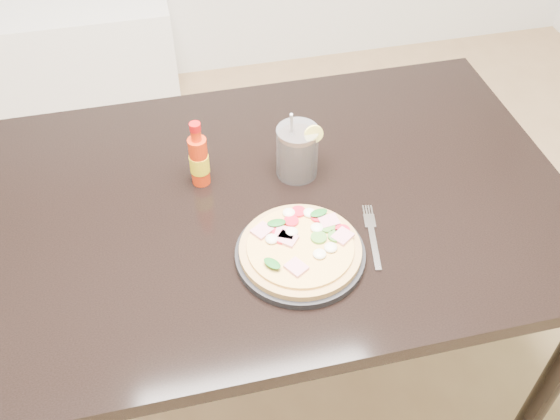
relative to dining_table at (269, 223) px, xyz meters
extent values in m
cube|color=black|center=(0.00, 0.00, 0.06)|extent=(1.40, 0.90, 0.04)
cylinder|color=black|center=(0.64, -0.39, -0.31)|extent=(0.06, 0.06, 0.71)
cylinder|color=black|center=(-0.64, 0.39, -0.31)|extent=(0.06, 0.06, 0.71)
cylinder|color=black|center=(0.64, 0.39, -0.31)|extent=(0.06, 0.06, 0.71)
cylinder|color=black|center=(0.03, -0.19, 0.09)|extent=(0.27, 0.27, 0.02)
cylinder|color=tan|center=(0.03, -0.19, 0.11)|extent=(0.25, 0.25, 0.01)
cylinder|color=#E1AF61|center=(0.03, -0.19, 0.12)|extent=(0.22, 0.22, 0.01)
cube|color=pink|center=(0.00, -0.17, 0.12)|extent=(0.05, 0.05, 0.01)
cube|color=pink|center=(0.00, -0.25, 0.12)|extent=(0.05, 0.05, 0.01)
cube|color=pink|center=(0.00, -0.15, 0.12)|extent=(0.05, 0.05, 0.01)
cube|color=pink|center=(0.10, -0.14, 0.12)|extent=(0.04, 0.04, 0.01)
cube|color=pink|center=(-0.04, -0.13, 0.12)|extent=(0.05, 0.05, 0.01)
cube|color=pink|center=(0.12, -0.19, 0.12)|extent=(0.05, 0.05, 0.01)
cylinder|color=red|center=(-0.01, -0.16, 0.12)|extent=(0.03, 0.03, 0.01)
cylinder|color=red|center=(-0.01, -0.15, 0.12)|extent=(0.03, 0.03, 0.01)
cylinder|color=red|center=(0.02, -0.12, 0.12)|extent=(0.03, 0.03, 0.01)
cylinder|color=red|center=(0.05, -0.10, 0.12)|extent=(0.03, 0.03, 0.01)
cylinder|color=red|center=(0.08, -0.12, 0.12)|extent=(0.03, 0.03, 0.01)
cylinder|color=red|center=(0.12, -0.17, 0.12)|extent=(0.03, 0.03, 0.01)
cylinder|color=#45842C|center=(0.07, -0.18, 0.12)|extent=(0.03, 0.03, 0.01)
cylinder|color=#45842C|center=(0.11, -0.18, 0.12)|extent=(0.03, 0.03, 0.01)
cylinder|color=#45842C|center=(0.09, -0.15, 0.12)|extent=(0.03, 0.03, 0.01)
ellipsoid|color=#EBE7CB|center=(0.03, -0.10, 0.12)|extent=(0.03, 0.03, 0.01)
ellipsoid|color=#EBE7CB|center=(0.09, -0.21, 0.12)|extent=(0.03, 0.03, 0.01)
ellipsoid|color=#EBE7CB|center=(0.07, -0.11, 0.12)|extent=(0.03, 0.03, 0.01)
ellipsoid|color=#EBE7CB|center=(0.02, -0.15, 0.12)|extent=(0.03, 0.03, 0.01)
ellipsoid|color=#EBE7CB|center=(-0.03, -0.16, 0.12)|extent=(0.03, 0.03, 0.01)
ellipsoid|color=#EBE7CB|center=(0.06, -0.22, 0.12)|extent=(0.03, 0.03, 0.01)
ellipsoid|color=#EBE7CB|center=(0.07, -0.15, 0.12)|extent=(0.03, 0.03, 0.01)
ellipsoid|color=#17641D|center=(-0.01, -0.12, 0.13)|extent=(0.04, 0.02, 0.00)
ellipsoid|color=#17641D|center=(0.09, -0.12, 0.13)|extent=(0.04, 0.03, 0.00)
ellipsoid|color=#17641D|center=(-0.04, -0.23, 0.13)|extent=(0.04, 0.05, 0.00)
cylinder|color=red|center=(-0.14, 0.09, 0.15)|extent=(0.05, 0.05, 0.13)
cylinder|color=yellow|center=(-0.14, 0.09, 0.14)|extent=(0.05, 0.05, 0.05)
cylinder|color=red|center=(-0.14, 0.09, 0.22)|extent=(0.02, 0.02, 0.03)
cylinder|color=red|center=(-0.14, 0.09, 0.25)|extent=(0.03, 0.03, 0.02)
cylinder|color=black|center=(0.09, 0.07, 0.14)|extent=(0.09, 0.09, 0.11)
cylinder|color=silver|center=(0.09, 0.07, 0.15)|extent=(0.10, 0.10, 0.13)
cylinder|color=#F2E059|center=(0.12, 0.05, 0.21)|extent=(0.04, 0.01, 0.04)
cylinder|color=#B2B2B7|center=(0.08, 0.08, 0.18)|extent=(0.03, 0.06, 0.17)
cube|color=silver|center=(0.19, -0.20, 0.09)|extent=(0.04, 0.12, 0.00)
cube|color=silver|center=(0.20, -0.13, 0.09)|extent=(0.03, 0.04, 0.00)
cube|color=silver|center=(0.20, -0.09, 0.09)|extent=(0.01, 0.03, 0.00)
cube|color=silver|center=(0.21, -0.09, 0.09)|extent=(0.01, 0.03, 0.00)
cube|color=silver|center=(0.21, -0.09, 0.09)|extent=(0.01, 0.03, 0.00)
cube|color=silver|center=(0.22, -0.09, 0.09)|extent=(0.01, 0.03, 0.00)
cube|color=white|center=(-0.81, 1.55, -0.42)|extent=(1.40, 0.34, 0.50)
camera|label=1|loc=(-0.21, -1.00, 1.09)|focal=40.00mm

